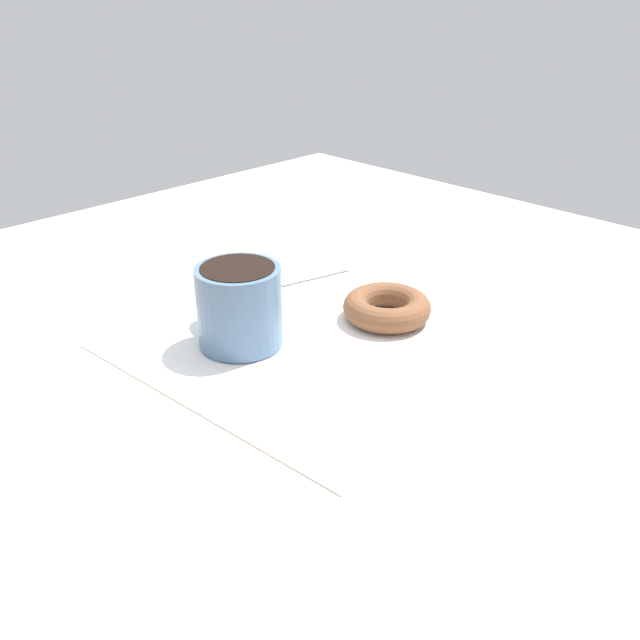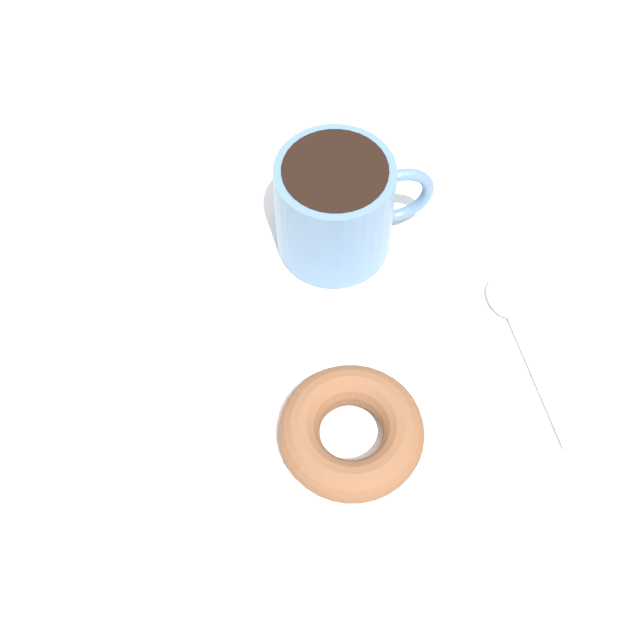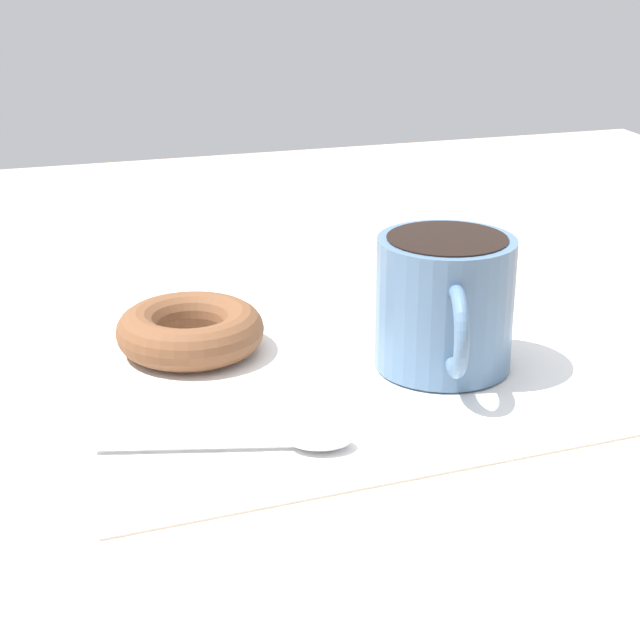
# 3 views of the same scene
# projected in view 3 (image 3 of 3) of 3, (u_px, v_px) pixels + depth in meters

# --- Properties ---
(ground_plane) EXTENTS (1.20, 1.20, 0.02)m
(ground_plane) POSITION_uv_depth(u_px,v_px,m) (331.00, 358.00, 0.74)
(ground_plane) COLOR tan
(napkin) EXTENTS (0.38, 0.38, 0.00)m
(napkin) POSITION_uv_depth(u_px,v_px,m) (320.00, 350.00, 0.72)
(napkin) COLOR white
(napkin) RESTS_ON ground_plane
(coffee_cup) EXTENTS (0.09, 0.12, 0.09)m
(coffee_cup) POSITION_uv_depth(u_px,v_px,m) (445.00, 301.00, 0.68)
(coffee_cup) COLOR slate
(coffee_cup) RESTS_ON napkin
(donut) EXTENTS (0.10, 0.10, 0.03)m
(donut) POSITION_uv_depth(u_px,v_px,m) (190.00, 330.00, 0.71)
(donut) COLOR brown
(donut) RESTS_ON napkin
(spoon) EXTENTS (0.14, 0.05, 0.01)m
(spoon) POSITION_uv_depth(u_px,v_px,m) (282.00, 440.00, 0.59)
(spoon) COLOR silver
(spoon) RESTS_ON napkin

